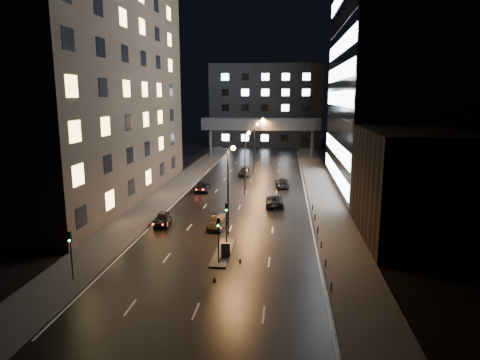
{
  "coord_description": "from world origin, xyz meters",
  "views": [
    {
      "loc": [
        6.33,
        -38.46,
        15.59
      ],
      "look_at": [
        0.1,
        19.74,
        4.0
      ],
      "focal_mm": 32.0,
      "sensor_mm": 36.0,
      "label": 1
    }
  ],
  "objects_px": {
    "car_away_a": "(163,219)",
    "car_away_b": "(218,222)",
    "car_away_c": "(202,187)",
    "car_toward_b": "(282,182)",
    "car_toward_a": "(275,201)",
    "utility_cabinet": "(226,249)",
    "car_away_d": "(244,172)"
  },
  "relations": [
    {
      "from": "car_away_b",
      "to": "car_away_a",
      "type": "bearing_deg",
      "value": -179.21
    },
    {
      "from": "car_away_a",
      "to": "car_away_b",
      "type": "distance_m",
      "value": 6.94
    },
    {
      "from": "car_away_c",
      "to": "car_away_d",
      "type": "xyz_separation_m",
      "value": [
        5.63,
        14.5,
        0.09
      ]
    },
    {
      "from": "car_away_c",
      "to": "utility_cabinet",
      "type": "xyz_separation_m",
      "value": [
        7.96,
        -28.85,
        0.13
      ]
    },
    {
      "from": "car_toward_a",
      "to": "car_toward_b",
      "type": "distance_m",
      "value": 13.19
    },
    {
      "from": "car_away_a",
      "to": "car_toward_a",
      "type": "distance_m",
      "value": 17.17
    },
    {
      "from": "car_toward_b",
      "to": "utility_cabinet",
      "type": "bearing_deg",
      "value": 76.87
    },
    {
      "from": "car_away_b",
      "to": "car_toward_a",
      "type": "height_order",
      "value": "car_away_b"
    },
    {
      "from": "car_away_d",
      "to": "car_away_b",
      "type": "bearing_deg",
      "value": -90.41
    },
    {
      "from": "car_away_a",
      "to": "car_away_d",
      "type": "distance_m",
      "value": 34.27
    },
    {
      "from": "car_away_b",
      "to": "car_away_c",
      "type": "height_order",
      "value": "car_away_b"
    },
    {
      "from": "car_away_a",
      "to": "utility_cabinet",
      "type": "height_order",
      "value": "car_away_a"
    },
    {
      "from": "car_toward_a",
      "to": "car_away_b",
      "type": "bearing_deg",
      "value": 57.5
    },
    {
      "from": "car_away_a",
      "to": "utility_cabinet",
      "type": "relative_size",
      "value": 3.48
    },
    {
      "from": "car_away_a",
      "to": "car_toward_a",
      "type": "relative_size",
      "value": 0.85
    },
    {
      "from": "car_away_d",
      "to": "car_toward_b",
      "type": "xyz_separation_m",
      "value": [
        7.53,
        -9.66,
        0.02
      ]
    },
    {
      "from": "car_away_b",
      "to": "car_away_d",
      "type": "xyz_separation_m",
      "value": [
        -0.13,
        34.07,
        -0.0
      ]
    },
    {
      "from": "utility_cabinet",
      "to": "car_away_b",
      "type": "bearing_deg",
      "value": 93.4
    },
    {
      "from": "car_away_b",
      "to": "car_away_c",
      "type": "relative_size",
      "value": 0.96
    },
    {
      "from": "car_away_a",
      "to": "car_away_b",
      "type": "height_order",
      "value": "car_away_a"
    },
    {
      "from": "car_away_a",
      "to": "car_toward_b",
      "type": "bearing_deg",
      "value": 51.46
    },
    {
      "from": "car_away_b",
      "to": "utility_cabinet",
      "type": "height_order",
      "value": "car_away_b"
    },
    {
      "from": "car_away_c",
      "to": "car_toward_b",
      "type": "height_order",
      "value": "car_toward_b"
    },
    {
      "from": "car_toward_b",
      "to": "utility_cabinet",
      "type": "xyz_separation_m",
      "value": [
        -5.2,
        -33.69,
        0.02
      ]
    },
    {
      "from": "car_toward_a",
      "to": "utility_cabinet",
      "type": "xyz_separation_m",
      "value": [
        -4.24,
        -20.54,
        0.06
      ]
    },
    {
      "from": "car_away_b",
      "to": "utility_cabinet",
      "type": "xyz_separation_m",
      "value": [
        2.2,
        -9.28,
        0.04
      ]
    },
    {
      "from": "utility_cabinet",
      "to": "car_away_c",
      "type": "bearing_deg",
      "value": 95.49
    },
    {
      "from": "car_away_d",
      "to": "car_toward_a",
      "type": "relative_size",
      "value": 0.98
    },
    {
      "from": "car_toward_b",
      "to": "car_away_a",
      "type": "bearing_deg",
      "value": 54.74
    },
    {
      "from": "car_away_c",
      "to": "car_away_d",
      "type": "bearing_deg",
      "value": 65.33
    },
    {
      "from": "car_toward_b",
      "to": "utility_cabinet",
      "type": "relative_size",
      "value": 4.13
    },
    {
      "from": "car_toward_a",
      "to": "utility_cabinet",
      "type": "height_order",
      "value": "car_toward_a"
    }
  ]
}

